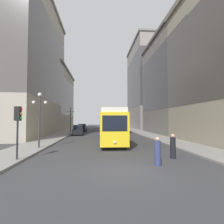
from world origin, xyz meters
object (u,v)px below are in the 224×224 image
pedestrian_crossing_far (173,147)px  pedestrian_crossing_near (158,152)px  streetcar (110,125)px  lamp_post_left_near (40,111)px  traffic_light_near_left (18,119)px  lamp_post_left_far (71,116)px  transit_bus (119,123)px  parked_car_left_near (82,128)px  parked_car_left_mid (78,130)px

pedestrian_crossing_far → pedestrian_crossing_near: bearing=105.3°
streetcar → lamp_post_left_near: bearing=-143.9°
streetcar → pedestrian_crossing_near: (2.05, -11.92, -1.31)m
pedestrian_crossing_near → traffic_light_near_left: traffic_light_near_left is taller
pedestrian_crossing_far → lamp_post_left_far: (-10.86, 24.97, 2.82)m
transit_bus → lamp_post_left_far: (-10.53, -4.90, 1.69)m
lamp_post_left_far → pedestrian_crossing_near: bearing=-71.2°
streetcar → lamp_post_left_far: bearing=116.0°
lamp_post_left_near → streetcar: bearing=35.4°
parked_car_left_near → lamp_post_left_near: lamp_post_left_near is taller
transit_bus → lamp_post_left_near: (-10.53, -24.86, 1.62)m
pedestrian_crossing_far → streetcar: bearing=-11.3°
lamp_post_left_near → pedestrian_crossing_near: bearing=-37.1°
pedestrian_crossing_far → lamp_post_left_near: bearing=33.3°
parked_car_left_near → parked_car_left_mid: size_ratio=1.05×
parked_car_left_near → pedestrian_crossing_near: 33.65m
parked_car_left_mid → pedestrian_crossing_far: 23.44m
streetcar → traffic_light_near_left: bearing=-123.1°
parked_car_left_near → lamp_post_left_far: size_ratio=0.95×
lamp_post_left_near → lamp_post_left_far: bearing=90.0°
parked_car_left_mid → traffic_light_near_left: (-1.68, -21.86, 1.98)m
streetcar → traffic_light_near_left: (-6.85, -10.25, 0.73)m
pedestrian_crossing_near → lamp_post_left_near: 11.76m
transit_bus → lamp_post_left_far: 11.74m
parked_car_left_near → pedestrian_crossing_near: (7.22, -32.87, -0.05)m
traffic_light_near_left → lamp_post_left_far: 25.19m
parked_car_left_near → pedestrian_crossing_far: 32.26m
traffic_light_near_left → pedestrian_crossing_near: bearing=-10.6°
parked_car_left_mid → lamp_post_left_near: 16.97m
pedestrian_crossing_near → lamp_post_left_far: (-9.12, 26.85, 2.84)m
streetcar → transit_bus: size_ratio=1.15×
parked_car_left_near → traffic_light_near_left: bearing=-90.9°
transit_bus → parked_car_left_near: size_ratio=2.41×
lamp_post_left_near → lamp_post_left_far: 19.96m
transit_bus → parked_car_left_mid: (-8.63, -8.22, -1.10)m
lamp_post_left_far → parked_car_left_mid: bearing=-60.2°
lamp_post_left_far → transit_bus: bearing=25.0°
parked_car_left_mid → pedestrian_crossing_near: 24.61m
streetcar → parked_car_left_near: bearing=104.6°
streetcar → parked_car_left_mid: bearing=114.7°
parked_car_left_mid → pedestrian_crossing_far: size_ratio=2.75×
streetcar → parked_car_left_near: streetcar is taller
lamp_post_left_near → pedestrian_crossing_far: bearing=-24.8°
parked_car_left_near → pedestrian_crossing_near: parked_car_left_near is taller
streetcar → pedestrian_crossing_near: bearing=-79.6°
lamp_post_left_far → parked_car_left_near: bearing=72.5°
lamp_post_left_near → traffic_light_near_left: bearing=-87.6°
streetcar → parked_car_left_near: size_ratio=2.76×
parked_car_left_mid → lamp_post_left_far: 4.73m
pedestrian_crossing_far → lamp_post_left_far: lamp_post_left_far is taller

